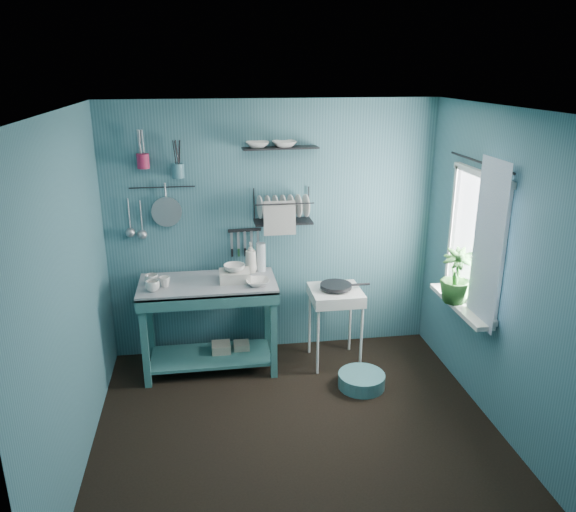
{
  "coord_description": "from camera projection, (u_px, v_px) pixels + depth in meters",
  "views": [
    {
      "loc": [
        -0.64,
        -3.75,
        2.78
      ],
      "look_at": [
        0.05,
        0.85,
        1.2
      ],
      "focal_mm": 35.0,
      "sensor_mm": 36.0,
      "label": 1
    }
  ],
  "objects": [
    {
      "name": "ladle_outer",
      "position": [
        129.0,
        214.0,
        5.19
      ],
      "size": [
        0.01,
        0.01,
        0.3
      ],
      "primitive_type": "cylinder",
      "color": "#9EA0A6",
      "rests_on": "wall_back"
    },
    {
      "name": "wall_back",
      "position": [
        273.0,
        230.0,
        5.49
      ],
      "size": [
        3.2,
        0.0,
        3.2
      ],
      "primitive_type": "plane",
      "rotation": [
        1.57,
        0.0,
        0.0
      ],
      "color": "#34606B",
      "rests_on": "ground"
    },
    {
      "name": "floor",
      "position": [
        298.0,
        432.0,
        4.49
      ],
      "size": [
        3.2,
        3.2,
        0.0
      ],
      "primitive_type": "plane",
      "color": "black",
      "rests_on": "ground"
    },
    {
      "name": "soap_bottle",
      "position": [
        251.0,
        257.0,
        5.37
      ],
      "size": [
        0.12,
        0.12,
        0.3
      ],
      "primitive_type": "imported",
      "color": "beige",
      "rests_on": "work_counter"
    },
    {
      "name": "knife_strip",
      "position": [
        245.0,
        230.0,
        5.42
      ],
      "size": [
        0.32,
        0.04,
        0.03
      ],
      "primitive_type": "cube",
      "rotation": [
        0.0,
        0.0,
        0.05
      ],
      "color": "black",
      "rests_on": "wall_back"
    },
    {
      "name": "dish_rack",
      "position": [
        283.0,
        206.0,
        5.3
      ],
      "size": [
        0.57,
        0.3,
        0.32
      ],
      "primitive_type": "cube",
      "rotation": [
        0.0,
        0.0,
        -0.1
      ],
      "color": "black",
      "rests_on": "wall_back"
    },
    {
      "name": "ceiling",
      "position": [
        300.0,
        110.0,
        3.69
      ],
      "size": [
        3.2,
        3.2,
        0.0
      ],
      "primitive_type": "plane",
      "rotation": [
        3.14,
        0.0,
        0.0
      ],
      "color": "silver",
      "rests_on": "ground"
    },
    {
      "name": "window_glass",
      "position": [
        477.0,
        240.0,
        4.69
      ],
      "size": [
        0.0,
        1.1,
        1.1
      ],
      "primitive_type": "plane",
      "rotation": [
        1.57,
        0.0,
        1.57
      ],
      "color": "white",
      "rests_on": "wall_right"
    },
    {
      "name": "mug_right",
      "position": [
        152.0,
        280.0,
        5.09
      ],
      "size": [
        0.17,
        0.17,
        0.1
      ],
      "primitive_type": "imported",
      "rotation": [
        0.0,
        0.0,
        1.05
      ],
      "color": "silver",
      "rests_on": "work_counter"
    },
    {
      "name": "tub_bowl",
      "position": [
        234.0,
        268.0,
        5.15
      ],
      "size": [
        0.2,
        0.19,
        0.06
      ],
      "primitive_type": "imported",
      "color": "silver",
      "rests_on": "wash_tub"
    },
    {
      "name": "potted_plant",
      "position": [
        456.0,
        276.0,
        4.81
      ],
      "size": [
        0.34,
        0.34,
        0.48
      ],
      "primitive_type": "imported",
      "rotation": [
        0.0,
        0.0,
        -0.35
      ],
      "color": "#2A5F26",
      "rests_on": "windowsill"
    },
    {
      "name": "wall_right",
      "position": [
        503.0,
        275.0,
        4.31
      ],
      "size": [
        0.0,
        3.0,
        3.0
      ],
      "primitive_type": "plane",
      "rotation": [
        1.57,
        0.0,
        -1.57
      ],
      "color": "#34606B",
      "rests_on": "ground"
    },
    {
      "name": "utensil_cup_teal",
      "position": [
        178.0,
        171.0,
        5.09
      ],
      "size": [
        0.11,
        0.11,
        0.13
      ],
      "primitive_type": "cylinder",
      "color": "#3A6C79",
      "rests_on": "wall_back"
    },
    {
      "name": "hook_rail",
      "position": [
        162.0,
        187.0,
        5.17
      ],
      "size": [
        0.6,
        0.01,
        0.01
      ],
      "primitive_type": "cylinder",
      "rotation": [
        0.0,
        1.57,
        0.0
      ],
      "color": "black",
      "rests_on": "wall_back"
    },
    {
      "name": "water_bottle",
      "position": [
        261.0,
        257.0,
        5.41
      ],
      "size": [
        0.09,
        0.09,
        0.28
      ],
      "primitive_type": "cylinder",
      "color": "silver",
      "rests_on": "work_counter"
    },
    {
      "name": "wash_tub",
      "position": [
        235.0,
        276.0,
        5.17
      ],
      "size": [
        0.28,
        0.22,
        0.1
      ],
      "primitive_type": "cube",
      "color": "beige",
      "rests_on": "work_counter"
    },
    {
      "name": "counter_bowl",
      "position": [
        258.0,
        282.0,
        5.09
      ],
      "size": [
        0.22,
        0.22,
        0.05
      ],
      "primitive_type": "imported",
      "color": "silver",
      "rests_on": "work_counter"
    },
    {
      "name": "wall_left",
      "position": [
        70.0,
        300.0,
        3.86
      ],
      "size": [
        0.0,
        3.0,
        3.0
      ],
      "primitive_type": "plane",
      "rotation": [
        1.57,
        0.0,
        1.57
      ],
      "color": "#34606B",
      "rests_on": "ground"
    },
    {
      "name": "ladle_inner",
      "position": [
        141.0,
        216.0,
        5.22
      ],
      "size": [
        0.01,
        0.01,
        0.3
      ],
      "primitive_type": "cylinder",
      "color": "#9EA0A6",
      "rests_on": "wall_back"
    },
    {
      "name": "floor_basin",
      "position": [
        361.0,
        380.0,
        5.1
      ],
      "size": [
        0.43,
        0.43,
        0.13
      ],
      "primitive_type": "cylinder",
      "color": "teal",
      "rests_on": "floor"
    },
    {
      "name": "utensil_cup_magenta",
      "position": [
        143.0,
        161.0,
        5.02
      ],
      "size": [
        0.11,
        0.11,
        0.13
      ],
      "primitive_type": "cylinder",
      "color": "#9F1D42",
      "rests_on": "wall_back"
    },
    {
      "name": "storage_tin_small",
      "position": [
        242.0,
        352.0,
        5.54
      ],
      "size": [
        0.15,
        0.15,
        0.2
      ],
      "primitive_type": "cube",
      "color": "gray",
      "rests_on": "floor"
    },
    {
      "name": "upper_shelf",
      "position": [
        280.0,
        148.0,
        5.15
      ],
      "size": [
        0.71,
        0.22,
        0.01
      ],
      "primitive_type": "cube",
      "rotation": [
        0.0,
        0.0,
        0.06
      ],
      "color": "black",
      "rests_on": "wall_back"
    },
    {
      "name": "mug_mid",
      "position": [
        165.0,
        282.0,
        5.05
      ],
      "size": [
        0.14,
        0.14,
        0.09
      ],
      "primitive_type": "imported",
      "rotation": [
        0.0,
        0.0,
        0.52
      ],
      "color": "silver",
      "rests_on": "work_counter"
    },
    {
      "name": "work_counter",
      "position": [
        210.0,
        325.0,
        5.31
      ],
      "size": [
        1.32,
        0.77,
        0.89
      ],
      "primitive_type": "cube",
      "rotation": [
        0.0,
        0.0,
        -0.11
      ],
      "color": "#336B6A",
      "rests_on": "floor"
    },
    {
      "name": "curtain",
      "position": [
        487.0,
        245.0,
        4.38
      ],
      "size": [
        0.0,
        1.35,
        1.35
      ],
      "primitive_type": "plane",
      "rotation": [
        1.57,
        0.0,
        1.57
      ],
      "color": "silver",
      "rests_on": "wall_right"
    },
    {
      "name": "mug_left",
      "position": [
        153.0,
        286.0,
        4.94
      ],
      "size": [
        0.12,
        0.12,
        0.1
      ],
      "primitive_type": "imported",
      "color": "silver",
      "rests_on": "work_counter"
    },
    {
      "name": "frying_pan",
      "position": [
        336.0,
        286.0,
        5.31
      ],
      "size": [
        0.3,
        0.3,
        0.03
      ],
      "primitive_type": "cylinder",
      "color": "black",
      "rests_on": "hotplate_stand"
    },
    {
      "name": "curtain_rod",
      "position": [
        480.0,
        162.0,
        4.47
      ],
      "size": [
        0.02,
        1.05,
        0.02
      ],
      "primitive_type": "cylinder",
      "rotation": [
        1.57,
        0.0,
        0.0
      ],
      "color": "black",
      "rests_on": "wall_right"
    },
    {
      "name": "hotplate_stand",
      "position": [
        335.0,
        326.0,
        5.45
      ],
      "size": [
        0.57,
        0.57,
        0.77
      ],
      "primitive_type": "cube",
      "rotation": [
        0.0,
        0.0,
        -0.21
      ],
      "color": "silver",
      "rests_on": "floor"
    },
    {
      "name": "wall_front",
      "position": [
        351.0,
        402.0,
        2.68
      ],
      "size": [
        3.2,
        0.0,
        3.2
      ],
      "primitive_type": "plane",
      "rotation": [
        -1.57,
        0.0,
        0.0
      ],
      "color": "#34606B",
      "rests_on": "ground"
    },
    {
      "name": "shelf_bowl_left",
      "position": [
        258.0,
        154.0,
        5.13
      ],
      "size": [
        0.22,
        0.22,
        0.05
      ],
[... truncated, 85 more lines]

